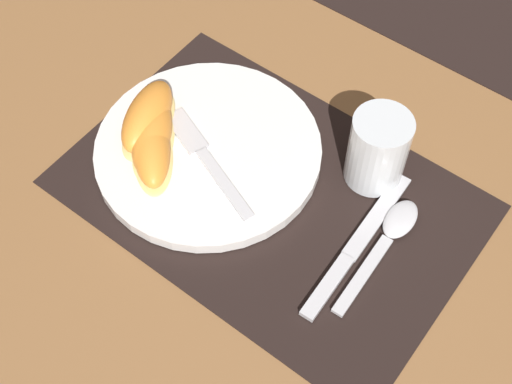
# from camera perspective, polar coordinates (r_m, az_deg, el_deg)

# --- Properties ---
(ground_plane) EXTENTS (3.00, 3.00, 0.00)m
(ground_plane) POSITION_cam_1_polar(r_m,az_deg,el_deg) (0.85, 1.08, -0.21)
(ground_plane) COLOR olive
(placemat) EXTENTS (0.47, 0.32, 0.00)m
(placemat) POSITION_cam_1_polar(r_m,az_deg,el_deg) (0.85, 1.08, -0.13)
(placemat) COLOR black
(placemat) RESTS_ON ground_plane
(plate) EXTENTS (0.28, 0.28, 0.02)m
(plate) POSITION_cam_1_polar(r_m,az_deg,el_deg) (0.87, -3.99, 3.19)
(plate) COLOR white
(plate) RESTS_ON placemat
(juice_glass) EXTENTS (0.07, 0.07, 0.10)m
(juice_glass) POSITION_cam_1_polar(r_m,az_deg,el_deg) (0.84, 9.66, 3.13)
(juice_glass) COLOR silver
(juice_glass) RESTS_ON placemat
(knife) EXTENTS (0.03, 0.22, 0.01)m
(knife) POSITION_cam_1_polar(r_m,az_deg,el_deg) (0.81, 7.95, -4.36)
(knife) COLOR silver
(knife) RESTS_ON placemat
(spoon) EXTENTS (0.04, 0.17, 0.01)m
(spoon) POSITION_cam_1_polar(r_m,az_deg,el_deg) (0.82, 10.72, -3.29)
(spoon) COLOR silver
(spoon) RESTS_ON placemat
(fork) EXTENTS (0.18, 0.08, 0.00)m
(fork) POSITION_cam_1_polar(r_m,az_deg,el_deg) (0.86, -4.22, 2.99)
(fork) COLOR silver
(fork) RESTS_ON plate
(citrus_wedge_0) EXTENTS (0.09, 0.13, 0.04)m
(citrus_wedge_0) POSITION_cam_1_polar(r_m,az_deg,el_deg) (0.88, -8.67, 5.90)
(citrus_wedge_0) COLOR #F4DB84
(citrus_wedge_0) RESTS_ON plate
(citrus_wedge_1) EXTENTS (0.10, 0.12, 0.04)m
(citrus_wedge_1) POSITION_cam_1_polar(r_m,az_deg,el_deg) (0.86, -8.29, 4.33)
(citrus_wedge_1) COLOR #F4DB84
(citrus_wedge_1) RESTS_ON plate
(citrus_wedge_2) EXTENTS (0.12, 0.12, 0.04)m
(citrus_wedge_2) POSITION_cam_1_polar(r_m,az_deg,el_deg) (0.85, -8.37, 3.50)
(citrus_wedge_2) COLOR #F4DB84
(citrus_wedge_2) RESTS_ON plate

